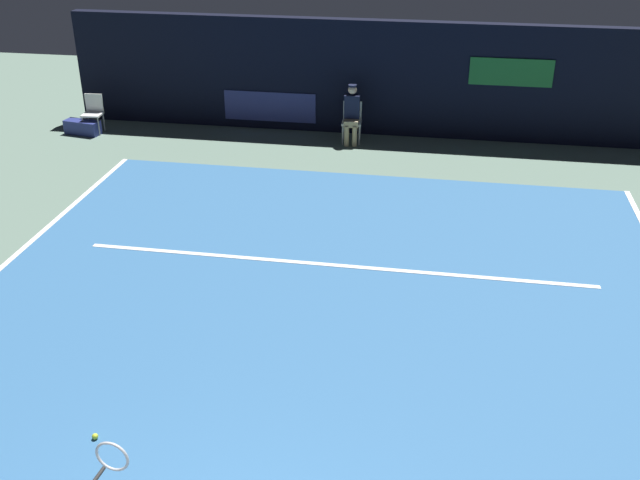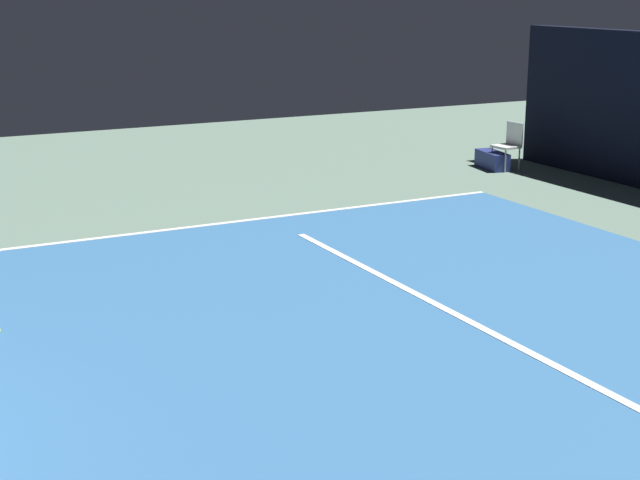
# 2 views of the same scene
# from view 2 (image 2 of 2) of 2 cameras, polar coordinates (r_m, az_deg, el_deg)

# --- Properties ---
(ground_plane) EXTENTS (29.87, 29.87, 0.00)m
(ground_plane) POSITION_cam_2_polar(r_m,az_deg,el_deg) (8.79, -1.84, -7.40)
(ground_plane) COLOR slate
(court_surface) EXTENTS (10.36, 12.02, 0.01)m
(court_surface) POSITION_cam_2_polar(r_m,az_deg,el_deg) (8.79, -1.84, -7.36)
(court_surface) COLOR #336699
(court_surface) RESTS_ON ground
(line_sideline_right) EXTENTS (0.10, 12.02, 0.01)m
(line_sideline_right) POSITION_cam_2_polar(r_m,az_deg,el_deg) (13.37, -11.36, 0.33)
(line_sideline_right) COLOR white
(line_sideline_right) RESTS_ON court_surface
(line_service) EXTENTS (8.08, 0.10, 0.01)m
(line_service) POSITION_cam_2_polar(r_m,az_deg,el_deg) (9.81, 9.36, -5.06)
(line_service) COLOR white
(line_service) RESTS_ON court_surface
(courtside_chair_near) EXTENTS (0.47, 0.45, 0.88)m
(courtside_chair_near) POSITION_cam_2_polar(r_m,az_deg,el_deg) (18.06, 11.31, 5.75)
(courtside_chair_near) COLOR white
(courtside_chair_near) RESTS_ON ground
(equipment_bag) EXTENTS (0.88, 0.46, 0.32)m
(equipment_bag) POSITION_cam_2_polar(r_m,az_deg,el_deg) (18.16, 10.31, 4.75)
(equipment_bag) COLOR navy
(equipment_bag) RESTS_ON ground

